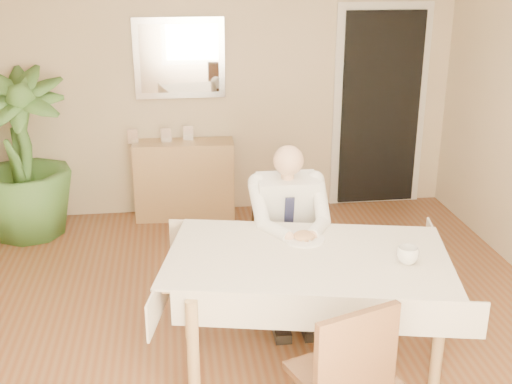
{
  "coord_description": "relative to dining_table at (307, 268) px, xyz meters",
  "views": [
    {
      "loc": [
        -0.54,
        -3.7,
        2.45
      ],
      "look_at": [
        0.0,
        0.35,
        0.95
      ],
      "focal_mm": 45.0,
      "sensor_mm": 36.0,
      "label": 1
    }
  ],
  "objects": [
    {
      "name": "knife",
      "position": [
        0.06,
        0.16,
        0.11
      ],
      "size": [
        0.01,
        0.13,
        0.01
      ],
      "primitive_type": "cylinder",
      "rotation": [
        1.57,
        0.0,
        0.0
      ],
      "color": "silver",
      "rests_on": "dining_table"
    },
    {
      "name": "coffee_mug",
      "position": [
        0.56,
        -0.18,
        0.14
      ],
      "size": [
        0.16,
        0.16,
        0.1
      ],
      "primitive_type": "imported",
      "rotation": [
        0.0,
        0.0,
        -0.34
      ],
      "color": "white",
      "rests_on": "dining_table"
    },
    {
      "name": "seated_man",
      "position": [
        -0.0,
        0.59,
        0.02
      ],
      "size": [
        0.48,
        0.72,
        1.24
      ],
      "color": "white",
      "rests_on": "ground"
    },
    {
      "name": "sideboard",
      "position": [
        -0.68,
        2.58,
        -0.28
      ],
      "size": [
        0.98,
        0.37,
        0.77
      ],
      "primitive_type": "cube",
      "rotation": [
        0.0,
        0.0,
        -0.04
      ],
      "color": "#91764D",
      "rests_on": "ground"
    },
    {
      "name": "photo_frame_center",
      "position": [
        -0.84,
        2.59,
        0.17
      ],
      "size": [
        0.1,
        0.02,
        0.14
      ],
      "primitive_type": "cube",
      "color": "silver",
      "rests_on": "sideboard"
    },
    {
      "name": "chair_far",
      "position": [
        -0.0,
        0.88,
        -0.15
      ],
      "size": [
        0.44,
        0.44,
        0.93
      ],
      "rotation": [
        0.0,
        0.0,
        0.01
      ],
      "color": "#3C2414",
      "rests_on": "ground"
    },
    {
      "name": "plate",
      "position": [
        0.02,
        0.22,
        0.09
      ],
      "size": [
        0.26,
        0.26,
        0.02
      ],
      "primitive_type": "cylinder",
      "color": "white",
      "rests_on": "dining_table"
    },
    {
      "name": "food",
      "position": [
        0.02,
        0.22,
        0.11
      ],
      "size": [
        0.14,
        0.14,
        0.06
      ],
      "primitive_type": "ellipsoid",
      "color": "#956B44",
      "rests_on": "dining_table"
    },
    {
      "name": "photo_frame_left",
      "position": [
        -1.16,
        2.59,
        0.17
      ],
      "size": [
        0.1,
        0.02,
        0.14
      ],
      "primitive_type": "cube",
      "color": "silver",
      "rests_on": "sideboard"
    },
    {
      "name": "room",
      "position": [
        -0.24,
        0.26,
        0.63
      ],
      "size": [
        5.0,
        5.02,
        2.6
      ],
      "color": "brown",
      "rests_on": "ground"
    },
    {
      "name": "photo_frame_right",
      "position": [
        -0.63,
        2.65,
        0.17
      ],
      "size": [
        0.1,
        0.02,
        0.14
      ],
      "primitive_type": "cube",
      "color": "silver",
      "rests_on": "sideboard"
    },
    {
      "name": "fork",
      "position": [
        -0.02,
        0.16,
        0.11
      ],
      "size": [
        0.01,
        0.13,
        0.01
      ],
      "primitive_type": "cylinder",
      "rotation": [
        1.57,
        0.0,
        0.0
      ],
      "color": "silver",
      "rests_on": "dining_table"
    },
    {
      "name": "doorway",
      "position": [
        1.31,
        2.72,
        0.33
      ],
      "size": [
        0.96,
        0.07,
        2.1
      ],
      "color": "beige",
      "rests_on": "ground"
    },
    {
      "name": "chair_near",
      "position": [
        0.02,
        -0.89,
        -0.13
      ],
      "size": [
        0.57,
        0.58,
        0.95
      ],
      "rotation": [
        0.0,
        0.0,
        0.34
      ],
      "color": "#3C2414",
      "rests_on": "ground"
    },
    {
      "name": "mirror",
      "position": [
        -0.68,
        2.73,
        0.88
      ],
      "size": [
        0.86,
        0.04,
        0.76
      ],
      "color": "silver",
      "rests_on": "room"
    },
    {
      "name": "potted_palm",
      "position": [
        -2.14,
        2.33,
        0.1
      ],
      "size": [
        0.88,
        0.88,
        1.54
      ],
      "primitive_type": "imported",
      "rotation": [
        0.0,
        0.0,
        0.02
      ],
      "color": "#375E26",
      "rests_on": "ground"
    },
    {
      "name": "dining_table",
      "position": [
        0.0,
        0.0,
        0.0
      ],
      "size": [
        1.93,
        1.38,
        0.75
      ],
      "rotation": [
        0.0,
        0.0,
        -0.22
      ],
      "color": "#91764D",
      "rests_on": "ground"
    }
  ]
}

